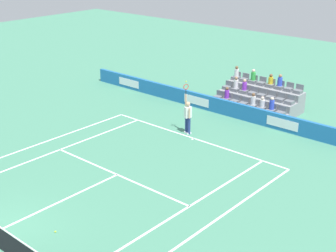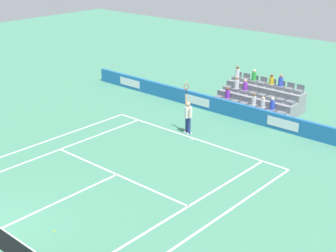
% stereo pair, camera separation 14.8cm
% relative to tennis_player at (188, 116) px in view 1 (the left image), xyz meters
% --- Properties ---
extents(line_baseline, '(10.97, 0.10, 0.01)m').
position_rel_tennis_player_xyz_m(line_baseline, '(-0.72, 0.34, -0.99)').
color(line_baseline, white).
rests_on(line_baseline, ground).
extents(line_service, '(8.23, 0.10, 0.01)m').
position_rel_tennis_player_xyz_m(line_service, '(-0.72, 5.83, -0.99)').
color(line_service, white).
rests_on(line_service, ground).
extents(line_centre_service, '(0.10, 6.40, 0.01)m').
position_rel_tennis_player_xyz_m(line_centre_service, '(-0.72, 9.03, -0.99)').
color(line_centre_service, white).
rests_on(line_centre_service, ground).
extents(line_singles_sideline_left, '(0.10, 11.89, 0.01)m').
position_rel_tennis_player_xyz_m(line_singles_sideline_left, '(3.40, 6.28, -0.99)').
color(line_singles_sideline_left, white).
rests_on(line_singles_sideline_left, ground).
extents(line_singles_sideline_right, '(0.10, 11.89, 0.01)m').
position_rel_tennis_player_xyz_m(line_singles_sideline_right, '(-4.83, 6.28, -0.99)').
color(line_singles_sideline_right, white).
rests_on(line_singles_sideline_right, ground).
extents(line_doubles_sideline_left, '(0.10, 11.89, 0.01)m').
position_rel_tennis_player_xyz_m(line_doubles_sideline_left, '(4.77, 6.28, -0.99)').
color(line_doubles_sideline_left, white).
rests_on(line_doubles_sideline_left, ground).
extents(line_doubles_sideline_right, '(0.10, 11.89, 0.01)m').
position_rel_tennis_player_xyz_m(line_doubles_sideline_right, '(-6.20, 6.28, -0.99)').
color(line_doubles_sideline_right, white).
rests_on(line_doubles_sideline_right, ground).
extents(line_centre_mark, '(0.10, 0.20, 0.01)m').
position_rel_tennis_player_xyz_m(line_centre_mark, '(-0.72, 0.44, -0.99)').
color(line_centre_mark, white).
rests_on(line_centre_mark, ground).
extents(sponsor_barrier, '(23.49, 0.22, 0.91)m').
position_rel_tennis_player_xyz_m(sponsor_barrier, '(-0.72, -3.68, -0.54)').
color(sponsor_barrier, '#1E66AD').
rests_on(sponsor_barrier, ground).
extents(tennis_player, '(0.51, 0.42, 2.85)m').
position_rel_tennis_player_xyz_m(tennis_player, '(0.00, 0.00, 0.00)').
color(tennis_player, navy).
rests_on(tennis_player, ground).
extents(stadium_stand, '(4.96, 2.85, 2.17)m').
position_rel_tennis_player_xyz_m(stadium_stand, '(-0.71, -5.99, -0.43)').
color(stadium_stand, gray).
rests_on(stadium_stand, ground).
extents(loose_tennis_ball, '(0.07, 0.07, 0.07)m').
position_rel_tennis_player_xyz_m(loose_tennis_ball, '(-2.35, 10.40, -0.96)').
color(loose_tennis_ball, '#D1E533').
rests_on(loose_tennis_ball, ground).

